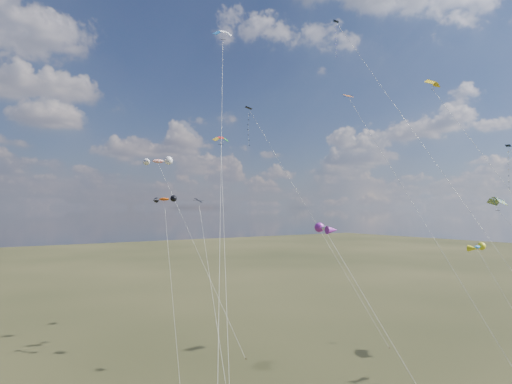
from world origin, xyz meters
TOP-DOWN VIEW (x-y plane):
  - diamond_black_high at (8.12, 30.01)m, footprint 8.37×20.48m
  - diamond_navy_tall at (12.32, 14.43)m, footprint 4.90×28.24m
  - diamond_black_mid at (-5.82, 19.85)m, footprint 5.00×15.02m
  - diamond_orange_center at (5.21, 2.15)m, footprint 2.85×22.59m
  - parafoil_yellow at (19.97, 8.04)m, footprint 14.42×17.42m
  - parafoil_blue_white at (-3.94, 18.97)m, footprint 14.04×22.32m
  - parafoil_striped at (24.52, 2.76)m, footprint 8.26×13.47m
  - parafoil_tricolor at (-1.33, 23.87)m, footprint 11.63×20.68m
  - novelty_orange_black at (-8.10, 25.76)m, footprint 3.99×11.93m
  - novelty_white_purple at (-4.05, 1.88)m, footprint 3.95×10.96m
  - novelty_redwhite_stripe at (-6.33, 31.96)m, footprint 6.66×14.95m
  - novelty_blue_yellow at (14.25, -0.53)m, footprint 1.94×8.94m

SIDE VIEW (x-z plane):
  - novelty_blue_yellow at x=14.25m, z-range 6.32..19.96m
  - diamond_black_mid at x=-5.82m, z-range 4.71..23.01m
  - novelty_white_purple at x=-4.05m, z-range 7.45..23.35m
  - novelty_orange_black at x=-8.10m, z-range 8.79..27.42m
  - parafoil_striped at x=24.52m, z-range 8.69..27.65m
  - diamond_orange_center at x=5.21m, z-range 5.46..34.96m
  - novelty_redwhite_stripe at x=-6.33m, z-range 11.32..35.42m
  - parafoil_tricolor at x=-1.33m, z-range 12.52..39.04m
  - diamond_black_high at x=8.12m, z-range 11.49..43.93m
  - parafoil_yellow at x=19.97m, z-range 15.97..49.53m
  - diamond_navy_tall at x=12.32m, z-range 14.94..56.68m
  - parafoil_blue_white at x=-3.94m, z-range 18.10..56.15m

